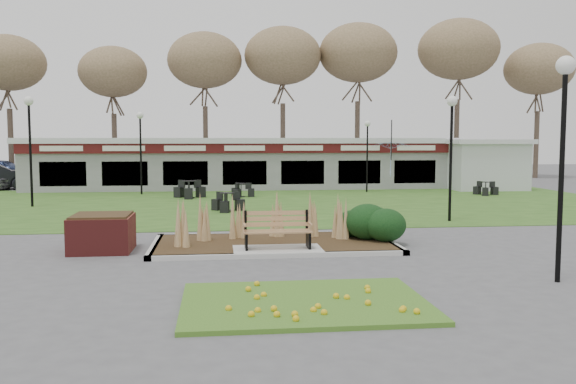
{
  "coord_description": "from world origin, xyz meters",
  "views": [
    {
      "loc": [
        -1.46,
        -14.77,
        2.85
      ],
      "look_at": [
        0.48,
        2.0,
        1.38
      ],
      "focal_mm": 38.0,
      "sensor_mm": 36.0,
      "label": 1
    }
  ],
  "objects": [
    {
      "name": "car_blue",
      "position": [
        -15.54,
        27.0,
        0.73
      ],
      "size": [
        5.21,
        2.55,
        1.46
      ],
      "primitive_type": "imported",
      "rotation": [
        0.0,
        0.0,
        1.47
      ],
      "color": "navy",
      "rests_on": "ground"
    },
    {
      "name": "lamp_post_mid_right",
      "position": [
        6.5,
        5.36,
        3.14
      ],
      "size": [
        0.36,
        0.36,
        4.32
      ],
      "color": "black",
      "rests_on": "ground"
    },
    {
      "name": "lawn",
      "position": [
        0.0,
        12.0,
        0.01
      ],
      "size": [
        34.0,
        16.0,
        0.02
      ],
      "primitive_type": "cube",
      "color": "#2E581C",
      "rests_on": "ground"
    },
    {
      "name": "tree_backdrop",
      "position": [
        0.0,
        28.0,
        8.36
      ],
      "size": [
        47.24,
        5.24,
        10.36
      ],
      "color": "#47382B",
      "rests_on": "ground"
    },
    {
      "name": "food_pavilion",
      "position": [
        0.0,
        19.96,
        1.48
      ],
      "size": [
        24.6,
        3.4,
        2.9
      ],
      "color": "gray",
      "rests_on": "ground"
    },
    {
      "name": "brick_planter",
      "position": [
        -4.4,
        1.0,
        0.48
      ],
      "size": [
        1.5,
        1.5,
        0.95
      ],
      "color": "maroon",
      "rests_on": "ground"
    },
    {
      "name": "ground",
      "position": [
        0.0,
        0.0,
        0.0
      ],
      "size": [
        100.0,
        100.0,
        0.0
      ],
      "primitive_type": "plane",
      "color": "#515154",
      "rests_on": "ground"
    },
    {
      "name": "lamp_post_far_left",
      "position": [
        -5.36,
        17.0,
        3.07
      ],
      "size": [
        0.35,
        0.35,
        4.22
      ],
      "color": "black",
      "rests_on": "ground"
    },
    {
      "name": "planting_bed",
      "position": [
        1.27,
        1.35,
        0.37
      ],
      "size": [
        6.75,
        3.4,
        1.27
      ],
      "color": "black",
      "rests_on": "ground"
    },
    {
      "name": "bistro_set_c",
      "position": [
        -0.34,
        14.95,
        0.24
      ],
      "size": [
        1.11,
        1.26,
        0.67
      ],
      "color": "black",
      "rests_on": "ground"
    },
    {
      "name": "park_bench",
      "position": [
        0.0,
        0.25,
        0.59
      ],
      "size": [
        1.7,
        0.66,
        0.93
      ],
      "color": "#986144",
      "rests_on": "ground"
    },
    {
      "name": "lamp_post_mid_left",
      "position": [
        -9.22,
        11.73,
        3.36
      ],
      "size": [
        0.38,
        0.38,
        4.61
      ],
      "color": "black",
      "rests_on": "ground"
    },
    {
      "name": "lamp_post_near_right",
      "position": [
        5.27,
        -3.5,
        3.25
      ],
      "size": [
        0.37,
        0.37,
        4.46
      ],
      "color": "black",
      "rests_on": "ground"
    },
    {
      "name": "bistro_set_a",
      "position": [
        -1.11,
        9.15,
        0.26
      ],
      "size": [
        1.34,
        1.29,
        0.73
      ],
      "color": "black",
      "rests_on": "ground"
    },
    {
      "name": "bistro_set_d",
      "position": [
        12.0,
        14.56,
        0.24
      ],
      "size": [
        1.13,
        1.25,
        0.67
      ],
      "color": "black",
      "rests_on": "ground"
    },
    {
      "name": "patio_umbrella",
      "position": [
        8.0,
        17.78,
        1.76
      ],
      "size": [
        2.6,
        2.63,
        2.78
      ],
      "color": "black",
      "rests_on": "ground"
    },
    {
      "name": "bistro_set_b",
      "position": [
        -2.83,
        14.72,
        0.3
      ],
      "size": [
        1.56,
        1.37,
        0.83
      ],
      "color": "black",
      "rests_on": "ground"
    },
    {
      "name": "lamp_post_far_right",
      "position": [
        6.46,
        17.0,
        2.78
      ],
      "size": [
        0.32,
        0.32,
        3.82
      ],
      "color": "black",
      "rests_on": "ground"
    },
    {
      "name": "flower_bed",
      "position": [
        0.0,
        -4.6,
        0.07
      ],
      "size": [
        4.2,
        3.0,
        0.16
      ],
      "color": "#38651C",
      "rests_on": "ground"
    },
    {
      "name": "service_hut",
      "position": [
        13.5,
        18.0,
        1.45
      ],
      "size": [
        4.4,
        3.4,
        2.83
      ],
      "color": "silver",
      "rests_on": "ground"
    }
  ]
}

